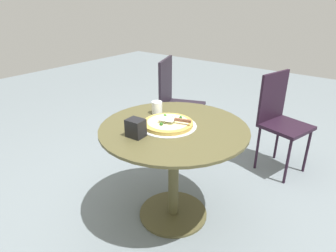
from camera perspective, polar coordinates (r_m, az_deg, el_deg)
The scene contains 8 objects.
ground_plane at distance 2.31m, azimuth 1.00°, elevation -16.63°, with size 10.00×10.00×0.00m, color slate.
patio_table at distance 2.01m, azimuth 1.11°, elevation -5.00°, with size 0.98×0.98×0.72m.
pizza_on_tray at distance 1.93m, azimuth -0.00°, elevation 0.44°, with size 0.38×0.38×0.05m.
pizza_server at distance 1.89m, azimuth 1.44°, elevation 1.22°, with size 0.22×0.11×0.02m.
drinking_cup at distance 2.13m, azimuth -2.15°, elevation 3.59°, with size 0.08×0.08×0.09m, color white.
napkin_dispenser at distance 1.78m, azimuth -6.29°, elevation -0.39°, with size 0.10×0.09×0.11m, color black.
patio_chair_near at distance 2.80m, azimuth 20.88°, elevation 1.82°, with size 0.45×0.45×0.90m.
patio_chair_far at distance 3.03m, azimuth 1.47°, elevation 5.37°, with size 0.52×0.52×0.94m.
Camera 1 is at (-1.04, 1.41, 1.51)m, focal length 31.44 mm.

